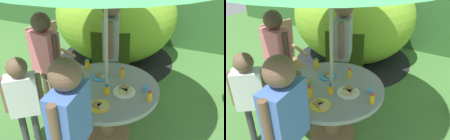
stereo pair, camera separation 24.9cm
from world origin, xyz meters
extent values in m
cube|color=#477A38|center=(0.00, 0.00, -0.01)|extent=(10.00, 10.00, 0.02)
cube|color=#33602D|center=(0.00, 3.20, 0.82)|extent=(9.00, 0.70, 1.64)
cylinder|color=brown|center=(0.00, 0.00, 0.01)|extent=(0.54, 0.54, 0.03)
cylinder|color=brown|center=(0.00, 0.00, 0.32)|extent=(0.16, 0.16, 0.64)
cylinder|color=gray|center=(0.00, 0.00, 0.66)|extent=(1.13, 1.13, 0.04)
cylinder|color=#B7AD8C|center=(0.00, 0.00, 1.09)|extent=(0.04, 0.04, 2.18)
cylinder|color=tan|center=(-0.89, 0.16, 0.22)|extent=(0.04, 0.04, 0.43)
cylinder|color=tan|center=(-0.72, 0.54, 0.22)|extent=(0.04, 0.04, 0.43)
cylinder|color=tan|center=(-1.26, 0.32, 0.22)|extent=(0.04, 0.04, 0.43)
cylinder|color=tan|center=(-1.10, 0.70, 0.22)|extent=(0.04, 0.04, 0.43)
cube|color=tan|center=(-0.99, 0.43, 0.45)|extent=(0.59, 0.59, 0.04)
cube|color=tan|center=(-1.18, 0.51, 0.76)|extent=(0.21, 0.43, 0.60)
cube|color=tan|center=(-1.07, 0.24, 0.67)|extent=(0.42, 0.21, 0.03)
cube|color=tan|center=(-0.91, 0.62, 0.67)|extent=(0.42, 0.21, 0.03)
ellipsoid|color=#8CC633|center=(-0.65, 1.87, 0.84)|extent=(2.48, 2.14, 1.68)
cylinder|color=black|center=(-0.65, 1.87, 0.01)|extent=(2.66, 2.66, 0.01)
cube|color=#314511|center=(-0.43, 1.11, 0.46)|extent=(0.58, 0.19, 0.75)
cylinder|color=navy|center=(-0.31, 0.87, 0.32)|extent=(0.09, 0.09, 0.65)
cylinder|color=navy|center=(-0.26, 0.72, 0.32)|extent=(0.09, 0.09, 0.65)
cube|color=#99999E|center=(-0.28, 0.80, 0.92)|extent=(0.32, 0.42, 0.55)
cylinder|color=brown|center=(-0.35, 0.99, 0.95)|extent=(0.07, 0.07, 0.49)
cylinder|color=brown|center=(-0.21, 0.60, 0.95)|extent=(0.07, 0.07, 0.49)
sphere|color=brown|center=(-0.28, 0.80, 1.31)|extent=(0.24, 0.24, 0.24)
cylinder|color=brown|center=(-0.97, 0.19, 0.30)|extent=(0.08, 0.08, 0.61)
cylinder|color=brown|center=(-0.83, 0.16, 0.30)|extent=(0.08, 0.08, 0.61)
cube|color=#EA727F|center=(-0.90, 0.17, 0.86)|extent=(0.38, 0.26, 0.51)
cylinder|color=#4C3828|center=(-1.09, 0.21, 0.89)|extent=(0.07, 0.07, 0.46)
cylinder|color=#4C3828|center=(-0.71, 0.14, 0.89)|extent=(0.07, 0.07, 0.46)
sphere|color=#4C3828|center=(-0.90, 0.17, 1.23)|extent=(0.23, 0.23, 0.23)
cylinder|color=#3F3F47|center=(-0.73, -0.55, 0.26)|extent=(0.07, 0.07, 0.51)
cylinder|color=#3F3F47|center=(-0.63, -0.48, 0.26)|extent=(0.07, 0.07, 0.51)
cube|color=white|center=(-0.68, -0.52, 0.73)|extent=(0.33, 0.31, 0.43)
cylinder|color=brown|center=(-0.81, -0.62, 0.75)|extent=(0.06, 0.06, 0.39)
cylinder|color=brown|center=(-0.55, -0.41, 0.75)|extent=(0.06, 0.06, 0.39)
sphere|color=brown|center=(-0.68, -0.52, 1.04)|extent=(0.19, 0.19, 0.19)
cube|color=#4C72C6|center=(0.04, -0.79, 0.90)|extent=(0.22, 0.37, 0.53)
cylinder|color=brown|center=(0.05, -0.99, 0.92)|extent=(0.07, 0.07, 0.48)
cylinder|color=brown|center=(0.03, -0.58, 0.92)|extent=(0.07, 0.07, 0.48)
sphere|color=brown|center=(0.04, -0.79, 1.28)|extent=(0.24, 0.24, 0.24)
cylinder|color=#66B259|center=(-0.26, -0.13, 0.70)|extent=(0.14, 0.14, 0.04)
ellipsoid|color=gold|center=(-0.26, -0.13, 0.74)|extent=(0.12, 0.12, 0.03)
cylinder|color=#338CD8|center=(-0.15, 0.16, 0.69)|extent=(0.21, 0.21, 0.01)
cube|color=tan|center=(-0.12, 0.15, 0.70)|extent=(0.09, 0.09, 0.02)
cube|color=#9E7547|center=(-0.18, 0.16, 0.70)|extent=(0.10, 0.10, 0.02)
cylinder|color=yellow|center=(0.07, -0.34, 0.69)|extent=(0.20, 0.20, 0.01)
cube|color=tan|center=(0.11, -0.35, 0.70)|extent=(0.12, 0.12, 0.02)
cube|color=#9E7547|center=(0.05, -0.34, 0.70)|extent=(0.09, 0.09, 0.02)
cylinder|color=white|center=(0.21, -0.02, 0.69)|extent=(0.23, 0.23, 0.01)
cube|color=tan|center=(0.25, -0.01, 0.70)|extent=(0.09, 0.09, 0.02)
cube|color=#9E7547|center=(0.19, 0.02, 0.70)|extent=(0.10, 0.10, 0.02)
cube|color=tan|center=(0.20, -0.04, 0.70)|extent=(0.10, 0.10, 0.02)
cylinder|color=yellow|center=(0.05, -0.11, 0.73)|extent=(0.06, 0.06, 0.09)
cylinder|color=blue|center=(0.05, -0.11, 0.78)|extent=(0.04, 0.04, 0.02)
cylinder|color=yellow|center=(0.48, -0.06, 0.73)|extent=(0.05, 0.05, 0.10)
cylinder|color=red|center=(0.48, -0.06, 0.79)|extent=(0.03, 0.03, 0.02)
cylinder|color=yellow|center=(-0.48, -0.18, 0.73)|extent=(0.05, 0.05, 0.10)
cylinder|color=green|center=(-0.48, -0.18, 0.80)|extent=(0.03, 0.03, 0.02)
cylinder|color=yellow|center=(0.08, 0.25, 0.73)|extent=(0.05, 0.05, 0.10)
cylinder|color=red|center=(0.08, 0.25, 0.79)|extent=(0.03, 0.03, 0.02)
cylinder|color=yellow|center=(-0.10, -0.26, 0.74)|extent=(0.06, 0.06, 0.11)
cylinder|color=red|center=(-0.10, -0.26, 0.80)|extent=(0.04, 0.04, 0.02)
cylinder|color=yellow|center=(-0.37, 0.27, 0.74)|extent=(0.05, 0.05, 0.11)
cylinder|color=green|center=(-0.37, 0.27, 0.80)|extent=(0.04, 0.04, 0.02)
cylinder|color=white|center=(-0.38, -0.28, 0.72)|extent=(0.07, 0.07, 0.07)
cylinder|color=#4C99D8|center=(0.40, 0.09, 0.71)|extent=(0.06, 0.06, 0.06)
camera|label=1|loc=(0.88, -1.97, 2.13)|focal=38.66mm
camera|label=2|loc=(1.10, -1.86, 2.13)|focal=38.66mm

